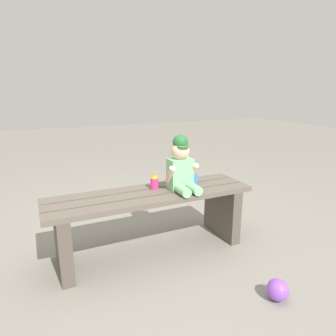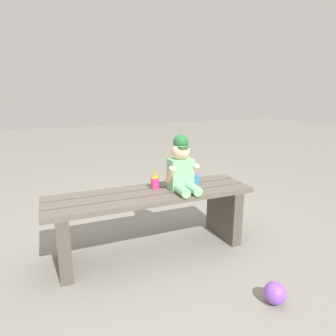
{
  "view_description": "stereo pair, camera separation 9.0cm",
  "coord_description": "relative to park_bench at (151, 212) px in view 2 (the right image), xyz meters",
  "views": [
    {
      "loc": [
        -0.74,
        -1.88,
        1.19
      ],
      "look_at": [
        0.11,
        -0.05,
        0.65
      ],
      "focal_mm": 31.83,
      "sensor_mm": 36.0,
      "label": 1
    },
    {
      "loc": [
        -0.66,
        -1.92,
        1.19
      ],
      "look_at": [
        0.11,
        -0.05,
        0.65
      ],
      "focal_mm": 31.83,
      "sensor_mm": 36.0,
      "label": 2
    }
  ],
  "objects": [
    {
      "name": "ground_plane",
      "position": [
        0.0,
        0.0,
        -0.31
      ],
      "size": [
        16.0,
        16.0,
        0.0
      ],
      "primitive_type": "plane",
      "color": "gray"
    },
    {
      "name": "sippy_cup_right",
      "position": [
        0.39,
        0.06,
        0.21
      ],
      "size": [
        0.06,
        0.06,
        0.12
      ],
      "color": "#338CE5",
      "rests_on": "park_bench"
    },
    {
      "name": "toy_ball",
      "position": [
        0.46,
        -0.81,
        -0.25
      ],
      "size": [
        0.13,
        0.13,
        0.13
      ],
      "primitive_type": "sphere",
      "color": "#8C4CCC",
      "rests_on": "ground_plane"
    },
    {
      "name": "child_figure",
      "position": [
        0.22,
        -0.04,
        0.33
      ],
      "size": [
        0.23,
        0.27,
        0.4
      ],
      "color": "#7FCC8C",
      "rests_on": "park_bench"
    },
    {
      "name": "sippy_cup_left",
      "position": [
        0.05,
        0.06,
        0.21
      ],
      "size": [
        0.06,
        0.06,
        0.12
      ],
      "color": "#E5337F",
      "rests_on": "park_bench"
    },
    {
      "name": "park_bench",
      "position": [
        0.0,
        0.0,
        0.0
      ],
      "size": [
        1.49,
        0.41,
        0.47
      ],
      "color": "#60564C",
      "rests_on": "ground_plane"
    }
  ]
}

